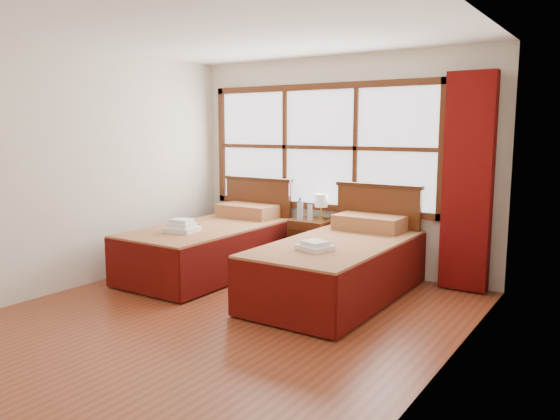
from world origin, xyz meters
The scene contains 15 objects.
floor centered at (0.00, 0.00, 0.00)m, with size 4.50×4.50×0.00m, color brown.
ceiling centered at (0.00, 0.00, 2.60)m, with size 4.50×4.50×0.00m, color white.
wall_back centered at (0.00, 2.25, 1.30)m, with size 4.00×4.00×0.00m, color silver.
wall_left centered at (-2.00, 0.00, 1.30)m, with size 4.50×4.50×0.00m, color silver.
wall_right centered at (2.00, 0.00, 1.30)m, with size 4.50×4.50×0.00m, color silver.
window centered at (-0.25, 2.21, 1.50)m, with size 3.16×0.06×1.56m.
curtain centered at (1.60, 2.11, 1.17)m, with size 0.50×0.16×2.30m, color #640B0A.
bed_left centered at (-1.14, 1.20, 0.33)m, with size 1.12×2.17×1.09m.
bed_right centered at (0.58, 1.20, 0.33)m, with size 1.13×2.19×1.10m.
nightstand centered at (-0.22, 1.99, 0.31)m, with size 0.47×0.46×0.62m.
towels_left centered at (-1.16, 0.69, 0.64)m, with size 0.39×0.35×0.15m.
towels_right centered at (0.57, 0.68, 0.63)m, with size 0.36×0.34×0.09m.
lamp centered at (-0.16, 2.11, 0.84)m, with size 0.16×0.16×0.31m.
bottle_near centered at (-0.35, 1.93, 0.75)m, with size 0.07×0.07×0.28m.
bottle_far centered at (-0.21, 1.93, 0.72)m, with size 0.06×0.06×0.22m.
Camera 1 is at (3.09, -3.75, 1.73)m, focal length 35.00 mm.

